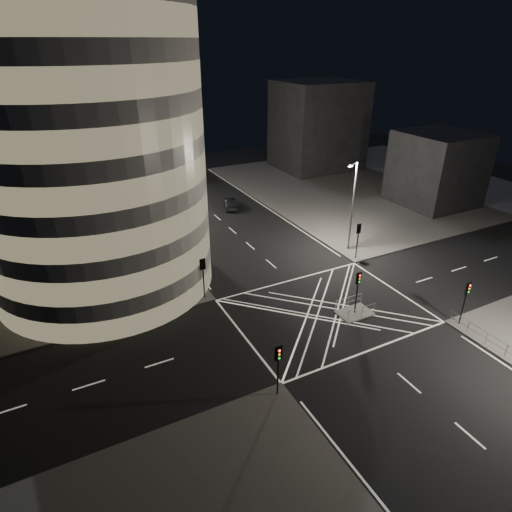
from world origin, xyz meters
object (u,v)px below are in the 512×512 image
sedan (230,204)px  traffic_signal_fl (203,271)px  street_lamp_left_near (176,225)px  street_lamp_right_far (352,204)px  traffic_signal_fr (358,235)px  street_lamp_left_far (133,177)px  traffic_signal_island (358,285)px  traffic_signal_nl (278,362)px  traffic_signal_nr (466,295)px  central_island (354,313)px

sedan → traffic_signal_fl: bearing=77.3°
street_lamp_left_near → street_lamp_right_far: (18.87, -3.00, 0.00)m
street_lamp_left_near → traffic_signal_fr: bearing=-15.9°
traffic_signal_fl → sedan: (11.78, 20.57, -2.19)m
street_lamp_left_far → traffic_signal_island: bearing=-70.0°
traffic_signal_nl → traffic_signal_nr: size_ratio=1.00×
central_island → street_lamp_left_near: street_lamp_left_near is taller
street_lamp_left_near → street_lamp_left_far: size_ratio=1.00×
central_island → traffic_signal_nl: bearing=-153.9°
street_lamp_left_far → traffic_signal_fl: bearing=-88.4°
traffic_signal_nr → traffic_signal_fr: bearing=90.0°
street_lamp_left_near → street_lamp_right_far: same height
traffic_signal_island → street_lamp_right_far: street_lamp_right_far is taller
traffic_signal_fr → street_lamp_right_far: (0.64, 2.20, 2.63)m
traffic_signal_nr → street_lamp_left_far: street_lamp_left_far is taller
traffic_signal_fr → sedan: size_ratio=0.91×
traffic_signal_fr → traffic_signal_nr: bearing=-90.0°
traffic_signal_fl → central_island: bearing=-37.5°
street_lamp_left_near → central_island: bearing=-49.7°
traffic_signal_fl → traffic_signal_nr: (17.60, -13.60, 0.00)m
street_lamp_left_far → central_island: bearing=-70.0°
traffic_signal_fr → street_lamp_left_near: 19.14m
traffic_signal_fl → traffic_signal_fr: (17.60, 0.00, 0.00)m
traffic_signal_nr → sedan: traffic_signal_nr is taller
traffic_signal_nl → traffic_signal_fr: same height
traffic_signal_island → street_lamp_left_far: street_lamp_left_far is taller
traffic_signal_fl → traffic_signal_fr: 17.60m
traffic_signal_island → traffic_signal_nl: bearing=-153.9°
traffic_signal_nl → traffic_signal_island: (10.80, 5.30, 0.00)m
traffic_signal_fl → traffic_signal_nr: bearing=-37.7°
traffic_signal_fl → sedan: bearing=60.2°
traffic_signal_nl → street_lamp_right_far: bearing=40.9°
traffic_signal_fl → traffic_signal_nr: same height
central_island → traffic_signal_nl: 12.36m
traffic_signal_fr → street_lamp_left_far: bearing=128.2°
traffic_signal_nl → sedan: 36.21m
traffic_signal_fl → street_lamp_left_far: (-0.64, 23.20, 2.63)m
street_lamp_left_far → sedan: bearing=-11.9°
traffic_signal_fl → street_lamp_right_far: street_lamp_right_far is taller
street_lamp_left_far → sedan: (12.42, -2.63, -4.82)m
traffic_signal_fl → traffic_signal_island: (10.80, -8.30, 0.00)m
traffic_signal_fl → traffic_signal_nr: 22.24m
street_lamp_left_near → traffic_signal_fl: bearing=-83.0°
traffic_signal_fl → traffic_signal_nl: same height
traffic_signal_nr → sedan: bearing=99.7°
traffic_signal_fl → street_lamp_left_near: size_ratio=0.40×
sedan → central_island: bearing=105.2°
traffic_signal_island → traffic_signal_nr: bearing=-37.9°
traffic_signal_fr → sedan: traffic_signal_fr is taller
central_island → sedan: size_ratio=0.69×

